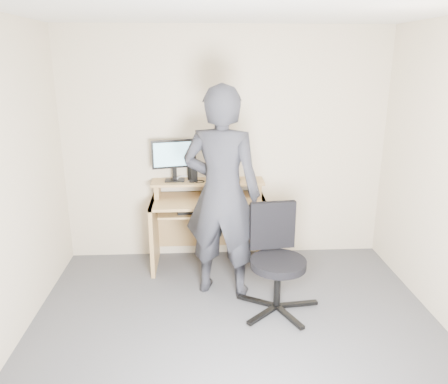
{
  "coord_description": "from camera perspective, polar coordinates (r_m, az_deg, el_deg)",
  "views": [
    {
      "loc": [
        -0.28,
        -2.9,
        2.17
      ],
      "look_at": [
        -0.06,
        1.05,
        0.95
      ],
      "focal_mm": 35.0,
      "sensor_mm": 36.0,
      "label": 1
    }
  ],
  "objects": [
    {
      "name": "ground",
      "position": [
        3.64,
        1.92,
        -19.53
      ],
      "size": [
        3.5,
        3.5,
        0.0
      ],
      "primitive_type": "plane",
      "color": "#4C4D51",
      "rests_on": "ground"
    },
    {
      "name": "office_chair",
      "position": [
        3.91,
        6.82,
        -8.15
      ],
      "size": [
        0.73,
        0.74,
        0.93
      ],
      "rotation": [
        0.0,
        0.0,
        0.11
      ],
      "color": "black",
      "rests_on": "ground"
    },
    {
      "name": "mouse",
      "position": [
        4.49,
        1.33,
        -1.05
      ],
      "size": [
        0.11,
        0.08,
        0.04
      ],
      "primitive_type": "ellipsoid",
      "rotation": [
        0.0,
        0.0,
        -0.2
      ],
      "color": "black",
      "rests_on": "desk"
    },
    {
      "name": "external_drive",
      "position": [
        4.65,
        -4.14,
        2.65
      ],
      "size": [
        0.11,
        0.15,
        0.2
      ],
      "primitive_type": "cube",
      "rotation": [
        0.0,
        0.0,
        0.34
      ],
      "color": "black",
      "rests_on": "desk"
    },
    {
      "name": "travel_mug",
      "position": [
        4.66,
        0.52,
        2.62
      ],
      "size": [
        0.1,
        0.1,
        0.19
      ],
      "primitive_type": "cylinder",
      "rotation": [
        0.0,
        0.0,
        -0.26
      ],
      "color": "#B0B0B4",
      "rests_on": "desk"
    },
    {
      "name": "charger",
      "position": [
        4.62,
        -4.24,
        1.47
      ],
      "size": [
        0.05,
        0.04,
        0.03
      ],
      "primitive_type": "cube",
      "rotation": [
        0.0,
        0.0,
        -0.08
      ],
      "color": "black",
      "rests_on": "desk"
    },
    {
      "name": "back_wall",
      "position": [
        4.75,
        0.21,
        5.97
      ],
      "size": [
        3.5,
        0.02,
        2.5
      ],
      "primitive_type": "cube",
      "color": "beige",
      "rests_on": "ground"
    },
    {
      "name": "ceiling",
      "position": [
        2.94,
        2.45,
        23.53
      ],
      "size": [
        3.5,
        3.5,
        0.02
      ],
      "primitive_type": "cube",
      "color": "white",
      "rests_on": "back_wall"
    },
    {
      "name": "desk",
      "position": [
        4.72,
        -2.07,
        -2.98
      ],
      "size": [
        1.2,
        0.6,
        0.91
      ],
      "color": "tan",
      "rests_on": "ground"
    },
    {
      "name": "headphones",
      "position": [
        4.72,
        -5.27,
        1.68
      ],
      "size": [
        0.17,
        0.17,
        0.06
      ],
      "primitive_type": "torus",
      "rotation": [
        0.26,
        0.0,
        0.08
      ],
      "color": "silver",
      "rests_on": "desk"
    },
    {
      "name": "person",
      "position": [
        3.97,
        -0.29,
        -0.25
      ],
      "size": [
        0.82,
        0.66,
        1.97
      ],
      "primitive_type": "imported",
      "rotation": [
        0.0,
        0.0,
        2.85
      ],
      "color": "black",
      "rests_on": "ground"
    },
    {
      "name": "smartphone",
      "position": [
        4.66,
        1.64,
        1.48
      ],
      "size": [
        0.1,
        0.14,
        0.01
      ],
      "primitive_type": "cube",
      "rotation": [
        0.0,
        0.0,
        -0.3
      ],
      "color": "black",
      "rests_on": "desk"
    },
    {
      "name": "monitor",
      "position": [
        4.63,
        -6.56,
        4.62
      ],
      "size": [
        0.46,
        0.14,
        0.44
      ],
      "rotation": [
        0.0,
        0.0,
        0.23
      ],
      "color": "black",
      "rests_on": "desk"
    },
    {
      "name": "keyboard",
      "position": [
        4.52,
        -3.25,
        -2.33
      ],
      "size": [
        0.48,
        0.23,
        0.03
      ],
      "primitive_type": "cube",
      "rotation": [
        0.0,
        0.0,
        0.11
      ],
      "color": "black",
      "rests_on": "desk"
    }
  ]
}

